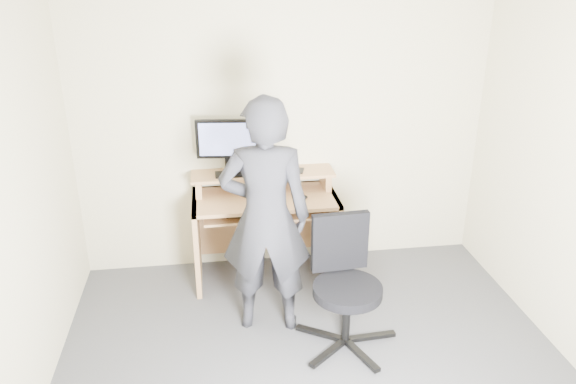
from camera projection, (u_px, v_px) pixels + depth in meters
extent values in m
cube|color=beige|center=(284.00, 127.00, 4.75)|extent=(3.50, 0.02, 2.50)
cube|color=tan|center=(197.00, 241.00, 4.71)|extent=(0.04, 0.60, 0.75)
cube|color=tan|center=(332.00, 233.00, 4.87)|extent=(0.04, 0.60, 0.75)
cube|color=tan|center=(265.00, 198.00, 4.65)|extent=(1.20, 0.60, 0.03)
cube|color=tan|center=(266.00, 213.00, 4.61)|extent=(1.02, 0.38, 0.02)
cube|color=tan|center=(199.00, 185.00, 4.68)|extent=(0.05, 0.28, 0.15)
cube|color=tan|center=(325.00, 178.00, 4.82)|extent=(0.05, 0.28, 0.15)
cube|color=tan|center=(263.00, 174.00, 4.72)|extent=(1.20, 0.30, 0.02)
cube|color=tan|center=(262.00, 218.00, 5.03)|extent=(1.20, 0.03, 0.65)
cube|color=black|center=(229.00, 174.00, 4.65)|extent=(0.22, 0.14, 0.02)
cube|color=black|center=(228.00, 165.00, 4.64)|extent=(0.05, 0.04, 0.14)
cube|color=black|center=(227.00, 139.00, 4.53)|extent=(0.50, 0.09, 0.32)
cube|color=#92A0FD|center=(227.00, 140.00, 4.51)|extent=(0.45, 0.05, 0.27)
cube|color=black|center=(250.00, 161.00, 4.68)|extent=(0.11, 0.15, 0.20)
cylinder|color=#B9B9BE|center=(263.00, 163.00, 4.69)|extent=(0.09, 0.09, 0.17)
cube|color=black|center=(299.00, 171.00, 4.74)|extent=(0.10, 0.14, 0.01)
cube|color=black|center=(239.00, 174.00, 4.63)|extent=(0.05, 0.04, 0.03)
torus|color=silver|center=(250.00, 171.00, 4.73)|extent=(0.19, 0.19, 0.06)
cube|color=black|center=(255.00, 211.00, 4.58)|extent=(0.47, 0.21, 0.03)
ellipsoid|color=black|center=(302.00, 197.00, 4.58)|extent=(0.10, 0.07, 0.04)
cube|color=black|center=(371.00, 336.00, 4.07)|extent=(0.37, 0.07, 0.03)
cube|color=black|center=(345.00, 324.00, 4.21)|extent=(0.14, 0.37, 0.03)
cube|color=black|center=(320.00, 333.00, 4.11)|extent=(0.34, 0.24, 0.03)
cube|color=black|center=(328.00, 353.00, 3.90)|extent=(0.31, 0.27, 0.03)
cube|color=black|center=(361.00, 355.00, 3.88)|extent=(0.18, 0.36, 0.03)
cylinder|color=black|center=(346.00, 316.00, 3.96)|extent=(0.06, 0.06, 0.39)
cylinder|color=black|center=(348.00, 291.00, 3.87)|extent=(0.48, 0.48, 0.07)
cube|color=black|center=(340.00, 242.00, 3.96)|extent=(0.41, 0.08, 0.44)
imported|color=black|center=(265.00, 218.00, 3.95)|extent=(0.70, 0.51, 1.77)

